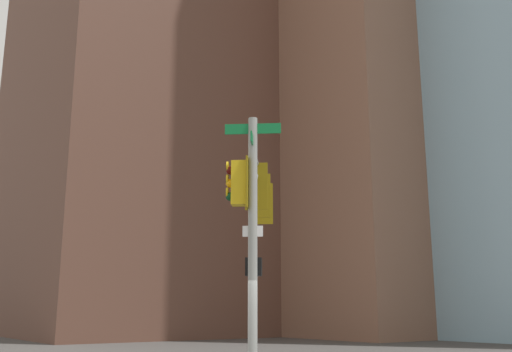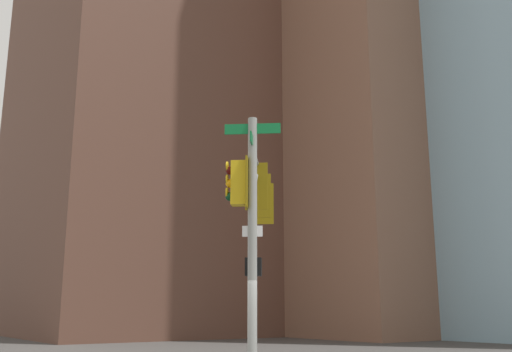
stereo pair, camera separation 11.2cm
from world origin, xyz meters
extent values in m
cylinder|color=gray|center=(-0.01, -0.14, 3.09)|extent=(0.21, 0.21, 6.18)
cylinder|color=gray|center=(1.65, -1.55, 5.36)|extent=(3.40, 2.91, 0.12)
cylinder|color=gray|center=(0.59, -0.65, 4.91)|extent=(0.85, 0.74, 0.75)
cube|color=#0F6B33|center=(-0.01, -0.14, 5.93)|extent=(0.86, 1.00, 0.24)
cube|color=#0F6B33|center=(-0.01, -0.14, 5.63)|extent=(0.72, 0.62, 0.24)
cube|color=white|center=(-0.01, -0.14, 3.57)|extent=(0.31, 0.36, 0.24)
cube|color=gold|center=(0.91, -0.93, 4.80)|extent=(0.48, 0.48, 1.00)
cube|color=#7D640C|center=(0.77, -0.80, 4.80)|extent=(0.38, 0.44, 1.16)
sphere|color=#470A07|center=(1.07, -1.06, 5.10)|extent=(0.20, 0.20, 0.20)
cylinder|color=gold|center=(1.12, -1.10, 5.19)|extent=(0.18, 0.20, 0.23)
sphere|color=#F29E0C|center=(1.07, -1.06, 4.80)|extent=(0.20, 0.20, 0.20)
cylinder|color=gold|center=(1.12, -1.10, 4.89)|extent=(0.18, 0.20, 0.23)
sphere|color=#0A3819|center=(1.07, -1.06, 4.50)|extent=(0.20, 0.20, 0.20)
cylinder|color=gold|center=(1.12, -1.10, 4.59)|extent=(0.18, 0.20, 0.23)
cube|color=gold|center=(1.84, -1.71, 4.80)|extent=(0.48, 0.48, 1.00)
cube|color=#7D640C|center=(1.69, -1.59, 4.80)|extent=(0.38, 0.44, 1.16)
sphere|color=red|center=(1.99, -1.84, 5.10)|extent=(0.20, 0.20, 0.20)
cylinder|color=gold|center=(2.04, -1.88, 5.19)|extent=(0.18, 0.20, 0.23)
sphere|color=#4C330A|center=(1.99, -1.84, 4.80)|extent=(0.20, 0.20, 0.20)
cylinder|color=gold|center=(2.04, -1.88, 4.89)|extent=(0.18, 0.20, 0.23)
sphere|color=#0A3819|center=(1.99, -1.84, 4.50)|extent=(0.20, 0.20, 0.20)
cylinder|color=gold|center=(2.04, -1.88, 4.59)|extent=(0.18, 0.20, 0.23)
cube|color=gold|center=(2.76, -2.49, 4.80)|extent=(0.48, 0.48, 1.00)
cube|color=#7D640C|center=(2.61, -2.37, 4.80)|extent=(0.38, 0.44, 1.16)
sphere|color=#470A07|center=(2.92, -2.63, 5.10)|extent=(0.20, 0.20, 0.20)
cylinder|color=gold|center=(2.96, -2.67, 5.19)|extent=(0.18, 0.20, 0.23)
sphere|color=#F29E0C|center=(2.92, -2.63, 4.80)|extent=(0.20, 0.20, 0.20)
cylinder|color=gold|center=(2.96, -2.67, 4.89)|extent=(0.18, 0.20, 0.23)
sphere|color=#0A3819|center=(2.92, -2.63, 4.50)|extent=(0.20, 0.20, 0.20)
cylinder|color=gold|center=(2.96, -2.67, 4.59)|extent=(0.18, 0.20, 0.23)
cube|color=gold|center=(0.19, 0.09, 4.66)|extent=(0.48, 0.48, 1.00)
cube|color=#7D640C|center=(0.06, -0.06, 4.66)|extent=(0.44, 0.38, 1.16)
sphere|color=#470A07|center=(0.32, 0.24, 4.96)|extent=(0.20, 0.20, 0.20)
cylinder|color=gold|center=(0.36, 0.29, 5.05)|extent=(0.20, 0.18, 0.23)
sphere|color=#F29E0C|center=(0.32, 0.24, 4.66)|extent=(0.20, 0.20, 0.20)
cylinder|color=gold|center=(0.36, 0.29, 4.75)|extent=(0.20, 0.18, 0.23)
sphere|color=#0A3819|center=(0.32, 0.24, 4.36)|extent=(0.20, 0.20, 0.20)
cylinder|color=gold|center=(0.36, 0.29, 4.45)|extent=(0.20, 0.18, 0.23)
cube|color=black|center=(0.18, -0.31, 2.81)|extent=(0.43, 0.44, 0.40)
cube|color=#EA5914|center=(0.29, -0.40, 2.81)|extent=(0.18, 0.21, 0.28)
cube|color=brown|center=(33.24, -12.76, 18.33)|extent=(20.82, 19.15, 36.67)
cube|color=#845B47|center=(22.25, -27.91, 20.47)|extent=(16.88, 18.14, 40.93)
cube|color=brown|center=(35.75, -49.31, 18.39)|extent=(23.31, 17.24, 36.77)
camera|label=1|loc=(-10.55, 7.34, 1.89)|focal=41.45mm
camera|label=2|loc=(-10.61, 7.25, 1.89)|focal=41.45mm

